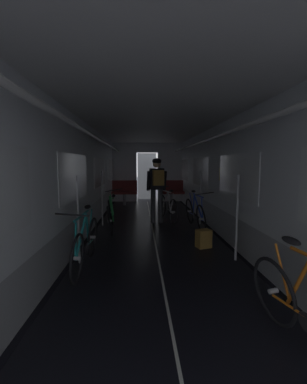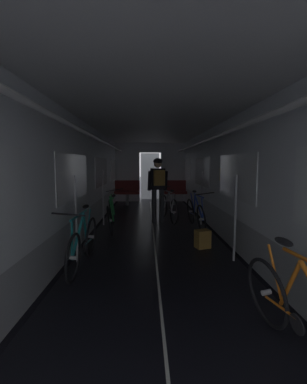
{
  "view_description": "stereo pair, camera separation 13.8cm",
  "coord_description": "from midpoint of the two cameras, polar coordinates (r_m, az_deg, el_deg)",
  "views": [
    {
      "loc": [
        -0.29,
        -2.02,
        1.58
      ],
      "look_at": [
        0.0,
        3.79,
        0.95
      ],
      "focal_mm": 24.64,
      "sensor_mm": 36.0,
      "label": 1
    },
    {
      "loc": [
        -0.15,
        -2.03,
        1.58
      ],
      "look_at": [
        0.0,
        3.79,
        0.95
      ],
      "focal_mm": 24.64,
      "sensor_mm": 36.0,
      "label": 2
    }
  ],
  "objects": [
    {
      "name": "train_car_shell",
      "position": [
        5.63,
        -0.61,
        7.33
      ],
      "size": [
        3.14,
        12.34,
        2.57
      ],
      "color": "black",
      "rests_on": "ground"
    },
    {
      "name": "person_cyclist_aisle",
      "position": [
        6.98,
        0.19,
        1.95
      ],
      "size": [
        0.55,
        0.43,
        1.73
      ],
      "color": "#2D2D33",
      "rests_on": "ground"
    },
    {
      "name": "bicycle_teal",
      "position": [
        4.2,
        -15.42,
        -10.63
      ],
      "size": [
        0.44,
        1.69,
        0.95
      ],
      "color": "black",
      "rests_on": "ground"
    },
    {
      "name": "bicycle_silver_in_aisle",
      "position": [
        7.34,
        2.47,
        -3.25
      ],
      "size": [
        0.53,
        1.67,
        0.94
      ],
      "color": "black",
      "rests_on": "ground"
    },
    {
      "name": "bicycle_green",
      "position": [
        6.39,
        -9.92,
        -4.8
      ],
      "size": [
        0.44,
        1.7,
        0.96
      ],
      "color": "black",
      "rests_on": "ground"
    },
    {
      "name": "bicycle_blue",
      "position": [
        6.56,
        8.38,
        -4.47
      ],
      "size": [
        0.44,
        1.69,
        0.95
      ],
      "color": "black",
      "rests_on": "ground"
    },
    {
      "name": "ground_plane",
      "position": [
        2.58,
        3.16,
        -31.64
      ],
      "size": [
        60.0,
        60.0,
        0.0
      ],
      "primitive_type": "plane",
      "color": "black"
    },
    {
      "name": "bench_seat_far_left",
      "position": [
        10.17,
        -6.69,
        0.37
      ],
      "size": [
        0.98,
        0.51,
        0.95
      ],
      "color": "gray",
      "rests_on": "ground"
    },
    {
      "name": "bench_seat_far_right",
      "position": [
        10.21,
        3.44,
        0.42
      ],
      "size": [
        0.98,
        0.51,
        0.95
      ],
      "color": "gray",
      "rests_on": "ground"
    },
    {
      "name": "backpack_on_floor",
      "position": [
        5.13,
        10.02,
        -9.9
      ],
      "size": [
        0.31,
        0.27,
        0.34
      ],
      "primitive_type": "cube",
      "rotation": [
        0.0,
        0.0,
        0.32
      ],
      "color": "olive",
      "rests_on": "ground"
    }
  ]
}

